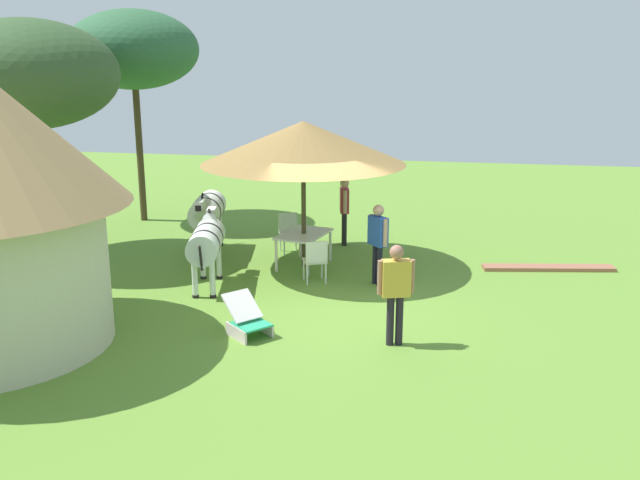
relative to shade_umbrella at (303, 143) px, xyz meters
The scene contains 14 objects.
ground_plane 3.63m from the shade_umbrella, 156.63° to the right, with size 36.00×36.00×0.00m, color olive.
shade_umbrella is the anchor object (origin of this frame).
patio_dining_table 2.05m from the shade_umbrella, 90.00° to the right, with size 1.50×1.13×0.74m.
patio_chair_near_hut 2.49m from the shade_umbrella, 28.41° to the left, with size 0.58×0.59×0.90m.
patio_chair_east_end 2.49m from the shade_umbrella, 157.08° to the right, with size 0.56×0.57×0.90m.
guest_beside_umbrella 2.60m from the shade_umbrella, 119.40° to the right, with size 0.47×0.44×1.64m.
guest_behind_table 2.63m from the shade_umbrella, 17.77° to the right, with size 0.57×0.29×1.63m.
standing_watcher 4.85m from the shade_umbrella, 149.68° to the right, with size 0.33×0.57×1.66m.
striped_lounge_chair 4.66m from the shade_umbrella, behind, with size 0.92×0.94×0.65m.
zebra_nearest_camera 2.94m from the shade_umbrella, 137.37° to the left, with size 2.18×0.91×1.47m.
zebra_by_umbrella 3.02m from the shade_umbrella, 75.30° to the left, with size 2.14×0.94×1.53m.
acacia_tree_left_background 6.12m from the shade_umbrella, 93.91° to the left, with size 3.91×3.91×5.25m.
acacia_tree_right_background 6.57m from the shade_umbrella, 56.85° to the left, with size 3.44×3.44×5.63m.
brick_patio_kerb 5.92m from the shade_umbrella, 82.47° to the right, with size 2.80×0.36×0.08m, color #975E45.
Camera 1 is at (-12.21, -2.07, 4.56)m, focal length 39.51 mm.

